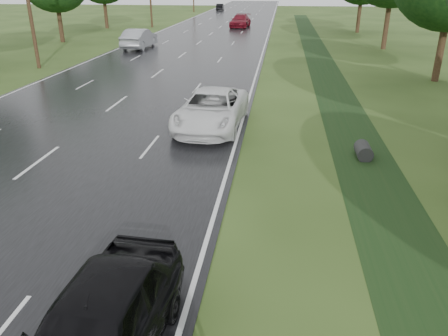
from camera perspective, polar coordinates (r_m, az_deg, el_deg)
road at (r=51.34m, az=-2.23°, el=16.73°), size 14.00×180.00×0.04m
edge_stripe_east at (r=50.68m, az=5.65°, el=16.58°), size 0.12×180.00×0.01m
edge_stripe_west at (r=52.85m, az=-9.79°, el=16.65°), size 0.12×180.00×0.01m
center_line at (r=51.33m, az=-2.23°, el=16.76°), size 0.12×180.00×0.01m
drainage_ditch at (r=24.93m, az=14.51°, el=8.90°), size 2.20×120.00×0.56m
white_pickup at (r=18.96m, az=-1.64°, el=7.67°), size 2.93×5.83×1.58m
dark_sedan at (r=7.70m, az=-16.18°, el=-19.66°), size 2.15×4.73×1.57m
silver_sedan at (r=42.99m, az=-11.02°, el=16.26°), size 2.07×5.46×1.78m
far_car_red at (r=61.87m, az=2.15°, el=18.65°), size 2.69×5.76×1.63m
far_car_dark at (r=96.66m, az=-0.52°, el=20.28°), size 1.63×4.10×1.33m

